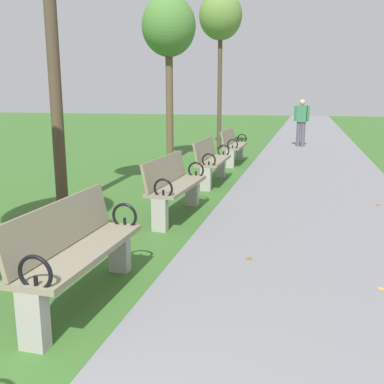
# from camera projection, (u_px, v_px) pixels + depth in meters

# --- Properties ---
(paved_walkway) EXTENTS (3.11, 44.00, 0.02)m
(paved_walkway) POSITION_uv_depth(u_px,v_px,m) (311.00, 140.00, 17.94)
(paved_walkway) COLOR slate
(paved_walkway) RESTS_ON ground
(park_bench_2) EXTENTS (0.49, 1.60, 0.90)m
(park_bench_2) POSITION_uv_depth(u_px,v_px,m) (77.00, 250.00, 3.80)
(park_bench_2) COLOR gray
(park_bench_2) RESTS_ON ground
(park_bench_3) EXTENTS (0.54, 1.62, 0.90)m
(park_bench_3) POSITION_uv_depth(u_px,v_px,m) (174.00, 185.00, 6.54)
(park_bench_3) COLOR gray
(park_bench_3) RESTS_ON ground
(park_bench_4) EXTENTS (0.47, 1.60, 0.90)m
(park_bench_4) POSITION_uv_depth(u_px,v_px,m) (211.00, 160.00, 9.04)
(park_bench_4) COLOR gray
(park_bench_4) RESTS_ON ground
(park_bench_5) EXTENTS (0.49, 1.60, 0.90)m
(park_bench_5) POSITION_uv_depth(u_px,v_px,m) (233.00, 145.00, 11.69)
(park_bench_5) COLOR gray
(park_bench_5) RESTS_ON ground
(tree_4) EXTENTS (1.41, 1.41, 4.31)m
(tree_4) POSITION_uv_depth(u_px,v_px,m) (169.00, 29.00, 11.52)
(tree_4) COLOR brown
(tree_4) RESTS_ON ground
(tree_5) EXTENTS (1.36, 1.36, 4.98)m
(tree_5) POSITION_uv_depth(u_px,v_px,m) (221.00, 18.00, 13.98)
(tree_5) COLOR #4C3D2D
(tree_5) RESTS_ON ground
(pedestrian_walking) EXTENTS (0.53, 0.26, 1.62)m
(pedestrian_walking) POSITION_uv_depth(u_px,v_px,m) (301.00, 120.00, 15.38)
(pedestrian_walking) COLOR #4C4C56
(pedestrian_walking) RESTS_ON paved_walkway
(scattered_leaves) EXTENTS (3.86, 9.84, 0.02)m
(scattered_leaves) POSITION_uv_depth(u_px,v_px,m) (247.00, 177.00, 9.80)
(scattered_leaves) COLOR gold
(scattered_leaves) RESTS_ON ground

